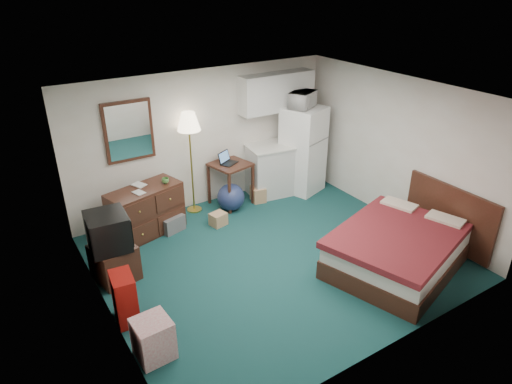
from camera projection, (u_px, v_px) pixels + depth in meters
floor at (274, 257)px, 7.04m from camera, size 5.00×4.50×0.01m
ceiling at (277, 97)px, 5.95m from camera, size 5.00×4.50×0.01m
walls at (275, 184)px, 6.49m from camera, size 5.01×4.51×2.50m
mirror at (129, 131)px, 7.35m from camera, size 0.80×0.06×1.00m
upper_cabinets at (277, 92)px, 8.46m from camera, size 1.50×0.35×0.70m
headboard at (449, 216)px, 7.07m from camera, size 0.06×1.56×1.00m
dresser at (146, 211)px, 7.53m from camera, size 1.30×0.84×0.82m
floor_lamp at (191, 164)px, 8.01m from camera, size 0.48×0.48×1.85m
desk at (231, 184)px, 8.49m from camera, size 0.76×0.76×0.81m
exercise_ball at (231, 197)px, 8.33m from camera, size 0.63×0.63×0.50m
kitchen_counter at (271, 170)px, 8.88m from camera, size 0.96×0.78×0.96m
fridge at (303, 150)px, 8.85m from camera, size 0.88×0.88×1.69m
bed at (397, 251)px, 6.64m from camera, size 2.28×2.00×0.62m
tv_stand at (114, 262)px, 6.46m from camera, size 0.63×0.67×0.53m
suitcase at (125, 298)px, 5.64m from camera, size 0.30×0.44×0.67m
retail_box at (153, 339)px, 5.14m from camera, size 0.42×0.42×0.50m
file_bin at (171, 223)px, 7.71m from camera, size 0.46×0.39×0.27m
cardboard_box_a at (218, 219)px, 7.88m from camera, size 0.31×0.27×0.22m
cardboard_box_b at (258, 194)px, 8.69m from camera, size 0.29×0.33×0.29m
laptop at (229, 158)px, 8.26m from camera, size 0.39×0.37×0.21m
crt_tv at (108, 231)px, 6.22m from camera, size 0.59×0.63×0.51m
microwave at (303, 98)px, 8.39m from camera, size 0.62×0.53×0.37m
book_a at (134, 189)px, 7.10m from camera, size 0.14×0.06×0.20m
book_b at (135, 181)px, 7.33m from camera, size 0.16×0.09×0.22m
mug at (165, 180)px, 7.50m from camera, size 0.15×0.14×0.12m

